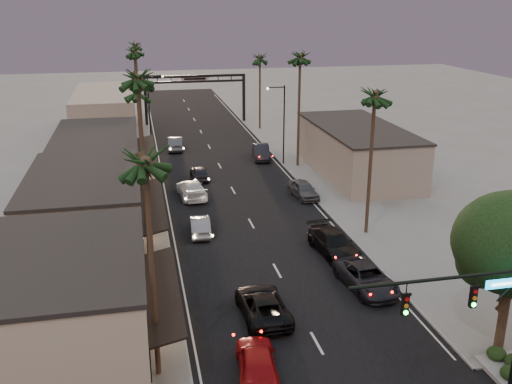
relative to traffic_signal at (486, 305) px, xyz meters
name	(u,v)px	position (x,y,z in m)	size (l,w,h in m)	color
ground	(228,181)	(-5.69, 36.00, -5.08)	(200.00, 200.00, 0.00)	slate
road	(221,168)	(-5.69, 41.00, -5.08)	(14.00, 120.00, 0.02)	black
sidewalk_left	(134,156)	(-15.19, 48.00, -5.02)	(5.00, 92.00, 0.12)	slate
sidewalk_right	(287,148)	(3.81, 48.00, -5.02)	(5.00, 92.00, 0.12)	slate
storefront_near	(68,306)	(-18.69, 8.00, -2.33)	(8.00, 12.00, 5.50)	#C5B297
storefront_mid	(86,213)	(-18.69, 22.00, -2.33)	(8.00, 14.00, 5.50)	gray
storefront_far	(97,160)	(-18.69, 38.00, -2.58)	(8.00, 16.00, 5.00)	#C5B297
storefront_dist	(106,113)	(-18.69, 61.00, -2.08)	(8.00, 20.00, 6.00)	gray
building_right	(357,151)	(8.31, 36.00, -2.58)	(8.00, 18.00, 5.00)	gray
traffic_signal	(486,305)	(0.00, 0.00, 0.00)	(8.51, 0.22, 7.80)	black
planter	(507,373)	(2.91, 1.50, -5.08)	(2.20, 2.60, 0.24)	gray
arch	(195,87)	(-5.69, 66.00, 0.45)	(15.20, 0.40, 7.27)	black
streetlight_right	(282,119)	(1.23, 41.00, 0.25)	(2.13, 0.30, 9.00)	black
streetlight_left	(151,103)	(-12.61, 54.00, 0.25)	(2.13, 0.30, 9.00)	black
palm_la	(145,154)	(-14.29, 5.00, 6.36)	(3.20, 3.20, 13.20)	#38281C
palm_lb	(137,73)	(-14.29, 18.00, 8.30)	(3.20, 3.20, 15.20)	#38281C
palm_lc	(137,88)	(-14.29, 32.00, 5.39)	(3.20, 3.20, 12.20)	#38281C
palm_ld	(134,48)	(-14.29, 51.00, 7.33)	(3.20, 3.20, 14.20)	#38281C
palm_ra	(375,91)	(2.91, 20.00, 6.36)	(3.20, 3.20, 13.20)	#38281C
palm_rb	(300,54)	(2.91, 40.00, 7.33)	(3.20, 3.20, 14.20)	#38281C
palm_rc	(260,55)	(2.91, 60.00, 5.39)	(3.20, 3.20, 12.20)	#38281C
palm_far	(135,43)	(-13.99, 74.00, 6.36)	(3.20, 3.20, 13.20)	#38281C
oncoming_red	(257,362)	(-9.49, 3.85, -4.26)	(1.95, 4.85, 1.65)	maroon
oncoming_pickup	(263,305)	(-7.99, 9.35, -4.31)	(2.57, 5.58, 1.55)	black
oncoming_silver	(200,225)	(-10.12, 22.71, -4.37)	(1.51, 4.34, 1.43)	gray
oncoming_white	(192,189)	(-9.88, 31.78, -4.26)	(2.31, 5.68, 1.65)	silver
oncoming_dgrey	(200,173)	(-8.48, 37.28, -4.36)	(1.70, 4.22, 1.44)	black
oncoming_grey_far	(175,143)	(-10.01, 50.36, -4.26)	(1.75, 5.01, 1.65)	#46474B
curbside_near	(366,278)	(-0.65, 11.34, -4.31)	(2.57, 5.58, 1.55)	black
curbside_black	(334,243)	(-0.94, 16.84, -4.24)	(2.37, 5.83, 1.69)	black
curbside_grey	(303,189)	(0.51, 29.59, -4.30)	(1.86, 4.61, 1.57)	#46474B
curbside_far	(261,152)	(-0.44, 43.96, -4.23)	(1.80, 5.17, 1.70)	black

